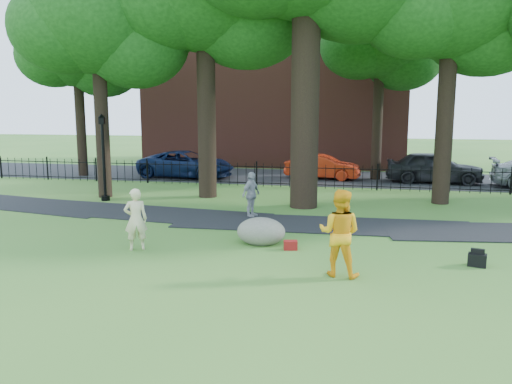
% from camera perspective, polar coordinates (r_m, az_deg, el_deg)
% --- Properties ---
extents(ground, '(120.00, 120.00, 0.00)m').
position_cam_1_polar(ground, '(13.45, 1.90, -7.27)').
color(ground, '#306824').
rests_on(ground, ground).
extents(footpath, '(36.07, 3.85, 0.03)m').
position_cam_1_polar(footpath, '(17.08, 7.55, -3.77)').
color(footpath, black).
rests_on(footpath, ground).
extents(street, '(80.00, 7.00, 0.02)m').
position_cam_1_polar(street, '(29.04, 7.53, 1.61)').
color(street, black).
rests_on(street, ground).
extents(iron_fence, '(44.00, 0.04, 1.20)m').
position_cam_1_polar(iron_fence, '(25.01, 6.81, 1.79)').
color(iron_fence, black).
rests_on(iron_fence, ground).
extents(brick_building, '(18.00, 8.00, 12.00)m').
position_cam_1_polar(brick_building, '(37.29, 2.48, 12.60)').
color(brick_building, brown).
rests_on(brick_building, ground).
extents(tree_row, '(26.82, 7.96, 12.42)m').
position_cam_1_polar(tree_row, '(21.61, 7.72, 20.74)').
color(tree_row, black).
rests_on(tree_row, ground).
extents(woman, '(0.75, 0.66, 1.73)m').
position_cam_1_polar(woman, '(14.19, -13.58, -3.05)').
color(woman, beige).
rests_on(woman, ground).
extents(man, '(1.12, 0.94, 2.05)m').
position_cam_1_polar(man, '(11.79, 9.53, -4.63)').
color(man, '#FAA615').
rests_on(man, ground).
extents(pedestrian, '(0.75, 1.05, 1.65)m').
position_cam_1_polar(pedestrian, '(18.07, -0.57, -0.30)').
color(pedestrian, '#9B9BA0').
rests_on(pedestrian, ground).
extents(boulder, '(1.72, 1.53, 0.83)m').
position_cam_1_polar(boulder, '(14.53, 0.59, -4.32)').
color(boulder, '#665F55').
rests_on(boulder, ground).
extents(lamppost, '(0.37, 0.37, 3.71)m').
position_cam_1_polar(lamppost, '(22.27, -17.02, 3.68)').
color(lamppost, black).
rests_on(lamppost, ground).
extents(backpack, '(0.48, 0.37, 0.32)m').
position_cam_1_polar(backpack, '(13.67, 23.95, -7.12)').
color(backpack, black).
rests_on(backpack, ground).
extents(red_bag, '(0.42, 0.31, 0.26)m').
position_cam_1_polar(red_bag, '(14.00, 3.97, -6.08)').
color(red_bag, maroon).
rests_on(red_bag, ground).
extents(red_sedan, '(4.30, 1.91, 1.37)m').
position_cam_1_polar(red_sedan, '(28.46, 7.61, 2.85)').
color(red_sedan, '#B1250D').
rests_on(red_sedan, ground).
extents(navy_van, '(5.71, 2.97, 1.54)m').
position_cam_1_polar(navy_van, '(29.17, -7.98, 3.16)').
color(navy_van, '#0C193E').
rests_on(navy_van, ground).
extents(grey_car, '(5.09, 2.29, 1.70)m').
position_cam_1_polar(grey_car, '(28.31, 19.69, 2.69)').
color(grey_car, black).
rests_on(grey_car, ground).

